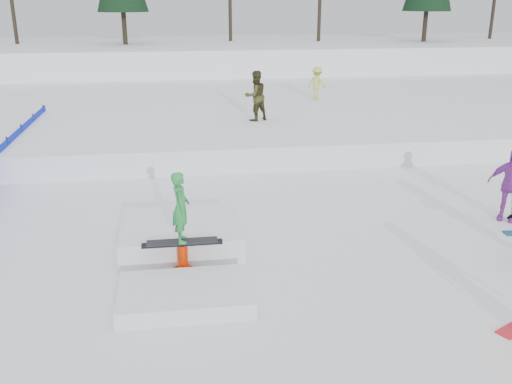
{
  "coord_description": "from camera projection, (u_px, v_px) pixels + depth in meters",
  "views": [
    {
      "loc": [
        -1.31,
        -10.04,
        5.26
      ],
      "look_at": [
        0.5,
        2.0,
        1.1
      ],
      "focal_mm": 40.0,
      "sensor_mm": 36.0,
      "label": 1
    }
  ],
  "objects": [
    {
      "name": "walker_olive",
      "position": [
        256.0,
        96.0,
        21.53
      ],
      "size": [
        1.13,
        1.03,
        1.88
      ],
      "primitive_type": "imported",
      "rotation": [
        0.0,
        0.0,
        3.57
      ],
      "color": "#323116",
      "rests_on": "snow_midrise"
    },
    {
      "name": "snow_berm",
      "position": [
        188.0,
        60.0,
        38.96
      ],
      "size": [
        60.0,
        14.0,
        2.4
      ],
      "primitive_type": "cube",
      "color": "white",
      "rests_on": "ground"
    },
    {
      "name": "spectator_purple",
      "position": [
        511.0,
        185.0,
        13.95
      ],
      "size": [
        1.1,
        1.06,
        1.84
      ],
      "primitive_type": "imported",
      "rotation": [
        0.0,
        0.0,
        -0.74
      ],
      "color": "purple",
      "rests_on": "ground"
    },
    {
      "name": "ground",
      "position": [
        246.0,
        278.0,
        11.28
      ],
      "size": [
        120.0,
        120.0,
        0.0
      ],
      "primitive_type": "plane",
      "color": "white"
    },
    {
      "name": "walker_ygreen",
      "position": [
        317.0,
        83.0,
        26.15
      ],
      "size": [
        1.06,
        1.06,
        1.47
      ],
      "primitive_type": "imported",
      "rotation": [
        0.0,
        0.0,
        2.36
      ],
      "color": "#C3C54A",
      "rests_on": "snow_midrise"
    },
    {
      "name": "jib_rail_feature",
      "position": [
        182.0,
        247.0,
        11.96
      ],
      "size": [
        2.6,
        4.4,
        2.11
      ],
      "color": "white",
      "rests_on": "ground"
    },
    {
      "name": "snow_midrise",
      "position": [
        200.0,
        109.0,
        26.12
      ],
      "size": [
        50.0,
        18.0,
        0.8
      ],
      "primitive_type": "cube",
      "color": "white",
      "rests_on": "ground"
    }
  ]
}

